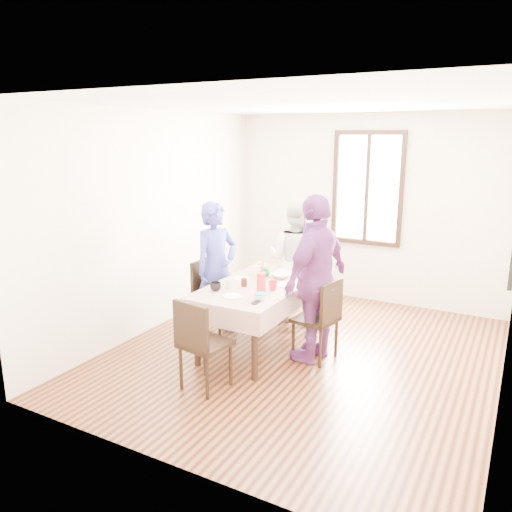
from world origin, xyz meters
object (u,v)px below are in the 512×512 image
object	(u,v)px
chair_right	(315,319)
dining_table	(258,317)
chair_left	(215,297)
person_far	(296,260)
person_left	(216,269)
chair_near	(205,343)
person_right	(315,279)
chair_far	(296,286)

from	to	relation	value
chair_right	dining_table	bearing A→B (deg)	103.28
dining_table	chair_left	bearing A→B (deg)	167.97
person_far	person_left	bearing A→B (deg)	56.04
chair_left	chair_near	size ratio (longest dim) A/B	1.00
dining_table	person_right	xyz separation A→B (m)	(0.66, 0.05, 0.53)
chair_far	person_left	distance (m)	1.19
chair_left	person_left	distance (m)	0.36
chair_near	person_right	distance (m)	1.37
chair_far	person_far	size ratio (longest dim) A/B	0.56
dining_table	chair_far	bearing A→B (deg)	90.00
chair_right	chair_far	xyz separation A→B (m)	(-0.68, 1.02, 0.00)
chair_left	chair_far	size ratio (longest dim) A/B	1.00
chair_near	chair_far	bearing A→B (deg)	98.46
chair_left	dining_table	bearing A→B (deg)	77.88
chair_right	person_far	xyz separation A→B (m)	(-0.68, 1.00, 0.35)
chair_far	person_left	world-z (taller)	person_left
chair_left	person_left	xyz separation A→B (m)	(0.02, 0.00, 0.36)
person_left	person_right	bearing A→B (deg)	-74.55
chair_right	person_far	size ratio (longest dim) A/B	0.56
chair_left	chair_right	world-z (taller)	same
dining_table	person_far	size ratio (longest dim) A/B	0.96
chair_right	person_left	bearing A→B (deg)	95.10
dining_table	person_far	xyz separation A→B (m)	(0.00, 1.04, 0.43)
chair_far	person_left	bearing A→B (deg)	46.16
chair_near	person_right	size ratio (longest dim) A/B	0.50
chair_left	chair_near	world-z (taller)	same
dining_table	chair_left	world-z (taller)	chair_left
chair_left	person_far	size ratio (longest dim) A/B	0.56
chair_far	chair_near	distance (m)	2.13
person_far	person_right	distance (m)	1.20
person_far	chair_right	bearing A→B (deg)	126.77
person_far	dining_table	bearing A→B (deg)	92.42
chair_far	person_right	size ratio (longest dim) A/B	0.50
person_far	person_right	xyz separation A→B (m)	(0.66, -1.00, 0.10)
person_right	person_left	bearing A→B (deg)	-83.91
chair_far	person_far	bearing A→B (deg)	81.96
chair_far	person_left	xyz separation A→B (m)	(-0.66, -0.92, 0.36)
chair_near	person_far	world-z (taller)	person_far
chair_near	chair_right	bearing A→B (deg)	66.99
chair_left	person_right	bearing A→B (deg)	85.79
chair_right	chair_near	size ratio (longest dim) A/B	1.00
chair_near	person_right	xyz separation A→B (m)	(0.66, 1.11, 0.45)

